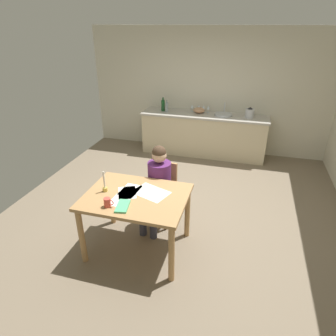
% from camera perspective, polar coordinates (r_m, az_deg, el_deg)
% --- Properties ---
extents(ground_plane, '(5.20, 5.20, 0.04)m').
position_cam_1_polar(ground_plane, '(4.71, 2.01, -7.89)').
color(ground_plane, '#7A6B56').
extents(wall_back, '(5.20, 0.12, 2.60)m').
position_cam_1_polar(wall_back, '(6.58, 7.85, 14.54)').
color(wall_back, beige).
rests_on(wall_back, ground).
extents(kitchen_counter, '(2.66, 0.64, 0.90)m').
position_cam_1_polar(kitchen_counter, '(6.47, 6.90, 6.55)').
color(kitchen_counter, beige).
rests_on(kitchen_counter, ground).
extents(dining_table, '(1.22, 0.93, 0.79)m').
position_cam_1_polar(dining_table, '(3.58, -6.18, -6.93)').
color(dining_table, tan).
rests_on(dining_table, ground).
extents(chair_at_table, '(0.45, 0.45, 0.88)m').
position_cam_1_polar(chair_at_table, '(4.21, -1.20, -4.16)').
color(chair_at_table, tan).
rests_on(chair_at_table, ground).
extents(person_seated, '(0.38, 0.62, 1.19)m').
position_cam_1_polar(person_seated, '(4.00, -2.07, -2.87)').
color(person_seated, '#592666').
rests_on(person_seated, ground).
extents(coffee_mug, '(0.12, 0.08, 0.11)m').
position_cam_1_polar(coffee_mug, '(3.34, -11.71, -6.58)').
color(coffee_mug, '#D84C3F').
rests_on(coffee_mug, dining_table).
extents(candlestick, '(0.06, 0.06, 0.27)m').
position_cam_1_polar(candlestick, '(3.63, -12.23, -3.42)').
color(candlestick, gold).
rests_on(candlestick, dining_table).
extents(book_magazine, '(0.18, 0.27, 0.02)m').
position_cam_1_polar(book_magazine, '(3.33, -8.83, -7.35)').
color(book_magazine, '#54BB80').
rests_on(book_magazine, dining_table).
extents(paper_letter, '(0.30, 0.35, 0.00)m').
position_cam_1_polar(paper_letter, '(3.50, -2.01, -5.29)').
color(paper_letter, white).
rests_on(paper_letter, dining_table).
extents(paper_bill, '(0.23, 0.31, 0.00)m').
position_cam_1_polar(paper_bill, '(3.63, -7.38, -4.28)').
color(paper_bill, white).
rests_on(paper_bill, dining_table).
extents(paper_envelope, '(0.23, 0.31, 0.00)m').
position_cam_1_polar(paper_envelope, '(3.46, -9.21, -6.13)').
color(paper_envelope, white).
rests_on(paper_envelope, dining_table).
extents(paper_receipt, '(0.32, 0.36, 0.00)m').
position_cam_1_polar(paper_receipt, '(3.58, -7.96, -4.78)').
color(paper_receipt, white).
rests_on(paper_receipt, dining_table).
extents(paper_notice, '(0.30, 0.35, 0.00)m').
position_cam_1_polar(paper_notice, '(3.62, -4.68, -4.23)').
color(paper_notice, white).
rests_on(paper_notice, dining_table).
extents(sink_unit, '(0.36, 0.36, 0.24)m').
position_cam_1_polar(sink_unit, '(6.29, 10.73, 10.20)').
color(sink_unit, '#B2B7BC').
rests_on(sink_unit, kitchen_counter).
extents(bottle_oil, '(0.08, 0.08, 0.29)m').
position_cam_1_polar(bottle_oil, '(6.51, -0.97, 12.12)').
color(bottle_oil, '#194C23').
rests_on(bottle_oil, kitchen_counter).
extents(bottle_vinegar, '(0.06, 0.06, 0.26)m').
position_cam_1_polar(bottle_vinegar, '(6.41, -0.24, 11.80)').
color(bottle_vinegar, '#8C999E').
rests_on(bottle_vinegar, kitchen_counter).
extents(mixing_bowl, '(0.25, 0.25, 0.11)m').
position_cam_1_polar(mixing_bowl, '(6.41, 6.09, 11.14)').
color(mixing_bowl, tan).
rests_on(mixing_bowl, kitchen_counter).
extents(stovetop_kettle, '(0.18, 0.18, 0.22)m').
position_cam_1_polar(stovetop_kettle, '(6.24, 15.64, 10.30)').
color(stovetop_kettle, '#B7BABF').
rests_on(stovetop_kettle, kitchen_counter).
extents(wine_glass_near_sink, '(0.07, 0.07, 0.15)m').
position_cam_1_polar(wine_glass_near_sink, '(6.44, 7.87, 11.60)').
color(wine_glass_near_sink, silver).
rests_on(wine_glass_near_sink, kitchen_counter).
extents(wine_glass_by_kettle, '(0.07, 0.07, 0.15)m').
position_cam_1_polar(wine_glass_by_kettle, '(6.45, 6.94, 11.68)').
color(wine_glass_by_kettle, silver).
rests_on(wine_glass_by_kettle, kitchen_counter).
extents(wine_glass_back_left, '(0.07, 0.07, 0.15)m').
position_cam_1_polar(wine_glass_back_left, '(6.47, 6.02, 11.77)').
color(wine_glass_back_left, silver).
rests_on(wine_glass_back_left, kitchen_counter).
extents(wine_glass_back_right, '(0.07, 0.07, 0.15)m').
position_cam_1_polar(wine_glass_back_right, '(6.49, 4.75, 11.88)').
color(wine_glass_back_right, silver).
rests_on(wine_glass_back_right, kitchen_counter).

